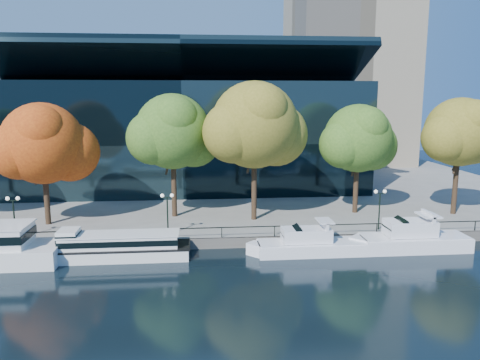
{
  "coord_description": "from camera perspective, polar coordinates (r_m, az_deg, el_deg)",
  "views": [
    {
      "loc": [
        -2.17,
        -38.96,
        13.99
      ],
      "look_at": [
        2.16,
        8.0,
        5.6
      ],
      "focal_mm": 35.0,
      "sensor_mm": 36.0,
      "label": 1
    }
  ],
  "objects": [
    {
      "name": "tree_5",
      "position": [
        56.88,
        25.35,
        5.14
      ],
      "size": [
        9.42,
        7.73,
        12.97
      ],
      "color": "black",
      "rests_on": "promenade"
    },
    {
      "name": "convention_building",
      "position": [
        70.98,
        -6.76,
        5.59
      ],
      "size": [
        50.0,
        24.57,
        21.43
      ],
      "color": "black",
      "rests_on": "ground"
    },
    {
      "name": "lamp_0",
      "position": [
        47.69,
        -25.9,
        -3.06
      ],
      "size": [
        1.26,
        0.36,
        4.03
      ],
      "color": "black",
      "rests_on": "promenade"
    },
    {
      "name": "tour_boat",
      "position": [
        42.78,
        -15.46,
        -7.74
      ],
      "size": [
        14.31,
        3.19,
        2.72
      ],
      "color": "silver",
      "rests_on": "ground"
    },
    {
      "name": "tree_4",
      "position": [
        53.79,
        14.35,
        4.76
      ],
      "size": [
        9.46,
        7.76,
        12.24
      ],
      "color": "black",
      "rests_on": "promenade"
    },
    {
      "name": "tree_3",
      "position": [
        48.95,
        2.0,
        6.5
      ],
      "size": [
        11.37,
        9.32,
        14.67
      ],
      "color": "black",
      "rests_on": "promenade"
    },
    {
      "name": "railing",
      "position": [
        43.95,
        -2.25,
        -5.83
      ],
      "size": [
        88.2,
        0.08,
        0.99
      ],
      "color": "black",
      "rests_on": "promenade"
    },
    {
      "name": "ground",
      "position": [
        41.45,
        -1.98,
        -9.64
      ],
      "size": [
        160.0,
        160.0,
        0.0
      ],
      "primitive_type": "plane",
      "color": "black",
      "rests_on": "ground"
    },
    {
      "name": "promenade",
      "position": [
        76.57,
        -3.56,
        -0.08
      ],
      "size": [
        90.0,
        67.08,
        1.0
      ],
      "color": "slate",
      "rests_on": "ground"
    },
    {
      "name": "lamp_1",
      "position": [
        44.69,
        -8.86,
        -2.97
      ],
      "size": [
        1.26,
        0.36,
        4.03
      ],
      "color": "black",
      "rests_on": "promenade"
    },
    {
      "name": "tree_1",
      "position": [
        51.13,
        -22.75,
        3.93
      ],
      "size": [
        10.27,
        8.42,
        12.49
      ],
      "color": "black",
      "rests_on": "promenade"
    },
    {
      "name": "tree_2",
      "position": [
        50.82,
        -8.03,
        5.67
      ],
      "size": [
        10.12,
        8.3,
        13.39
      ],
      "color": "black",
      "rests_on": "promenade"
    },
    {
      "name": "cruiser_far",
      "position": [
        46.17,
        19.97,
        -6.67
      ],
      "size": [
        11.13,
        3.09,
        3.64
      ],
      "color": "white",
      "rests_on": "ground"
    },
    {
      "name": "lamp_2",
      "position": [
        48.04,
        16.68,
        -2.37
      ],
      "size": [
        1.26,
        0.36,
        4.03
      ],
      "color": "black",
      "rests_on": "promenade"
    },
    {
      "name": "cruiser_near",
      "position": [
        42.9,
        8.13,
        -7.68
      ],
      "size": [
        10.78,
        2.78,
        3.12
      ],
      "color": "white",
      "rests_on": "ground"
    }
  ]
}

